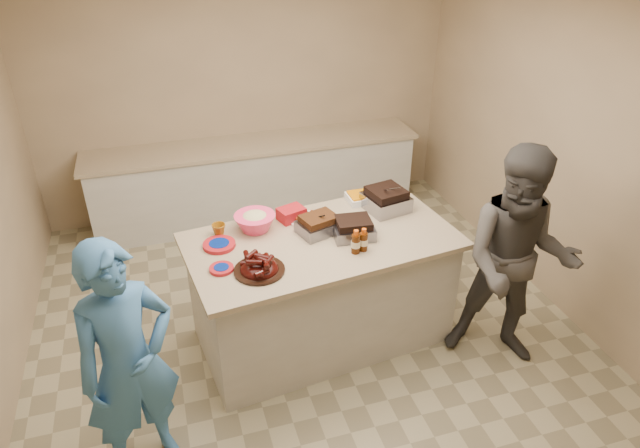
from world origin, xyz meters
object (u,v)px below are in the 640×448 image
object	(u,v)px
rib_platter	(259,271)
guest_gray	(498,352)
island	(322,335)
coleslaw_bowl	(256,230)
mustard_bottle	(307,236)
roasting_pan	(385,209)
plastic_cup	(219,235)
bbq_bottle_a	(355,252)
bbq_bottle_b	(363,250)

from	to	relation	value
rib_platter	guest_gray	distance (m)	2.12
island	rib_platter	bearing A→B (deg)	-159.21
coleslaw_bowl	mustard_bottle	distance (m)	0.42
island	roasting_pan	size ratio (longest dim) A/B	6.34
island	roasting_pan	distance (m)	1.19
mustard_bottle	plastic_cup	distance (m)	0.67
bbq_bottle_a	plastic_cup	world-z (taller)	bbq_bottle_a
rib_platter	mustard_bottle	world-z (taller)	rib_platter
plastic_cup	guest_gray	distance (m)	2.43
guest_gray	mustard_bottle	bearing A→B (deg)	-175.20
plastic_cup	bbq_bottle_b	bearing A→B (deg)	-27.62
island	mustard_bottle	size ratio (longest dim) A/B	19.07
roasting_pan	bbq_bottle_b	bearing A→B (deg)	-138.22
roasting_pan	coleslaw_bowl	world-z (taller)	coleslaw_bowl
coleslaw_bowl	bbq_bottle_b	bearing A→B (deg)	-36.62
island	roasting_pan	bearing A→B (deg)	17.33
bbq_bottle_a	bbq_bottle_b	world-z (taller)	bbq_bottle_a
roasting_pan	plastic_cup	size ratio (longest dim) A/B	3.04
mustard_bottle	coleslaw_bowl	bearing A→B (deg)	149.55
roasting_pan	bbq_bottle_b	xyz separation A→B (m)	(-0.40, -0.53, 0.00)
bbq_bottle_b	guest_gray	distance (m)	1.49
bbq_bottle_b	plastic_cup	world-z (taller)	bbq_bottle_b
guest_gray	coleslaw_bowl	bearing A→B (deg)	-176.20
island	bbq_bottle_b	world-z (taller)	bbq_bottle_b
bbq_bottle_a	bbq_bottle_b	bearing A→B (deg)	11.96
roasting_pan	bbq_bottle_b	world-z (taller)	bbq_bottle_b
rib_platter	mustard_bottle	bearing A→B (deg)	38.24
island	rib_platter	distance (m)	1.14
island	bbq_bottle_a	world-z (taller)	bbq_bottle_a
bbq_bottle_b	roasting_pan	bearing A→B (deg)	53.20
plastic_cup	roasting_pan	bearing A→B (deg)	0.70
coleslaw_bowl	mustard_bottle	bearing A→B (deg)	-30.45
rib_platter	guest_gray	xyz separation A→B (m)	(1.86, -0.33, -0.96)
mustard_bottle	roasting_pan	bearing A→B (deg)	16.83
guest_gray	bbq_bottle_b	bearing A→B (deg)	-168.59
mustard_bottle	plastic_cup	size ratio (longest dim) A/B	1.01
rib_platter	plastic_cup	distance (m)	0.59
bbq_bottle_a	coleslaw_bowl	bearing A→B (deg)	139.92
rib_platter	island	bearing A→B (deg)	27.75
island	bbq_bottle_b	distance (m)	1.02
bbq_bottle_a	island	bearing A→B (deg)	124.79
coleslaw_bowl	plastic_cup	size ratio (longest dim) A/B	3.04
roasting_pan	bbq_bottle_b	size ratio (longest dim) A/B	1.77
bbq_bottle_b	plastic_cup	size ratio (longest dim) A/B	1.71
bbq_bottle_b	island	bearing A→B (deg)	135.13
bbq_bottle_a	rib_platter	bearing A→B (deg)	-177.65
guest_gray	roasting_pan	bearing A→B (deg)	157.34
island	coleslaw_bowl	size ratio (longest dim) A/B	6.35
rib_platter	roasting_pan	xyz separation A→B (m)	(1.18, 0.57, 0.00)
island	roasting_pan	xyz separation A→B (m)	(0.64, 0.29, 0.96)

